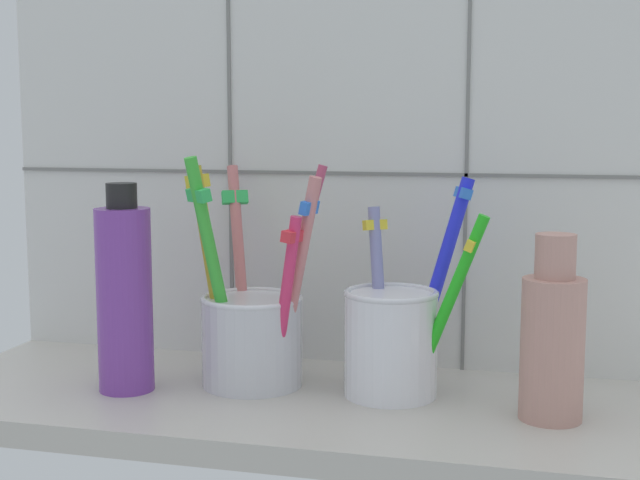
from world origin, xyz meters
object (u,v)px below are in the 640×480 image
toothbrush_cup_right (394,336)px  ceramic_vase (553,339)px  soap_bottle (124,296)px  toothbrush_cup_left (252,327)px

toothbrush_cup_right → ceramic_vase: bearing=-13.7°
ceramic_vase → soap_bottle: size_ratio=0.81×
toothbrush_cup_right → soap_bottle: 21.77cm
toothbrush_cup_right → soap_bottle: (-21.19, -3.96, 2.98)cm
toothbrush_cup_left → soap_bottle: size_ratio=1.13×
toothbrush_cup_left → ceramic_vase: (23.85, -2.80, 1.14)cm
toothbrush_cup_left → toothbrush_cup_right: bearing=0.8°
ceramic_vase → soap_bottle: bearing=-178.3°
ceramic_vase → soap_bottle: (-33.29, -1.00, 1.76)cm
toothbrush_cup_left → ceramic_vase: toothbrush_cup_left is taller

